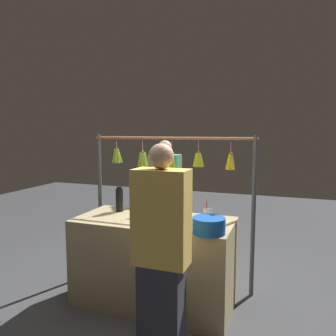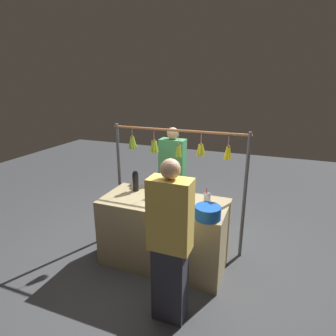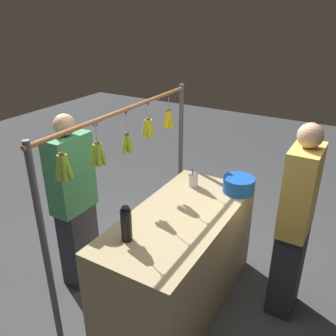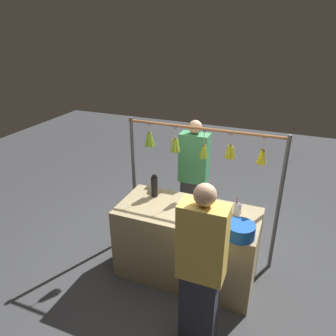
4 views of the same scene
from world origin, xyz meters
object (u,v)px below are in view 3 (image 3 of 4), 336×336
blue_bucket (239,185)px  customer_person (294,226)px  drink_cup (193,180)px  vendor_person (75,205)px  water_bottle (126,224)px

blue_bucket → customer_person: customer_person is taller
blue_bucket → drink_cup: size_ratio=1.51×
vendor_person → customer_person: customer_person is taller
blue_bucket → vendor_person: size_ratio=0.17×
water_bottle → blue_bucket: bearing=158.5°
water_bottle → customer_person: 1.29m
water_bottle → drink_cup: water_bottle is taller
customer_person → drink_cup: bearing=-97.1°
blue_bucket → vendor_person: 1.43m
water_bottle → customer_person: (-0.85, 0.96, -0.18)m
blue_bucket → drink_cup: bearing=-75.6°
drink_cup → customer_person: customer_person is taller
water_bottle → customer_person: size_ratio=0.16×
drink_cup → customer_person: bearing=82.9°
vendor_person → customer_person: 1.81m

